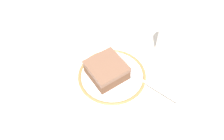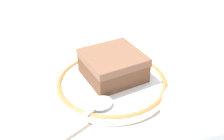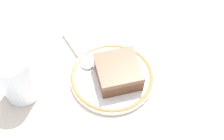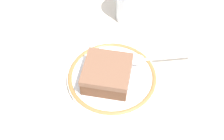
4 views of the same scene
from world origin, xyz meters
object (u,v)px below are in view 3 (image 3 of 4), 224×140
Objects in this scene: cake_slice at (118,72)px; spoon at (82,57)px; cup at (18,80)px; sugar_packet at (152,32)px; plate at (112,77)px.

spoon is at bearing 135.12° from cake_slice.
cake_slice is 0.69× the size of spoon.
cup is 0.32m from sugar_packet.
plate reaches higher than sugar_packet.
plate is 0.16m from sugar_packet.
spoon is (-0.05, 0.06, 0.01)m from plate.
cake_slice is at bearing -44.88° from spoon.
sugar_packet is at bearing 46.53° from cake_slice.
plate is at bearing -138.06° from sugar_packet.
cake_slice is (0.01, -0.01, 0.02)m from plate.
cup is at bearing 178.40° from plate.
cake_slice is 0.19m from cup.
plate is at bearing -1.60° from cup.
cake_slice is 1.76× the size of sugar_packet.
spoon is at bearing 21.64° from cup.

